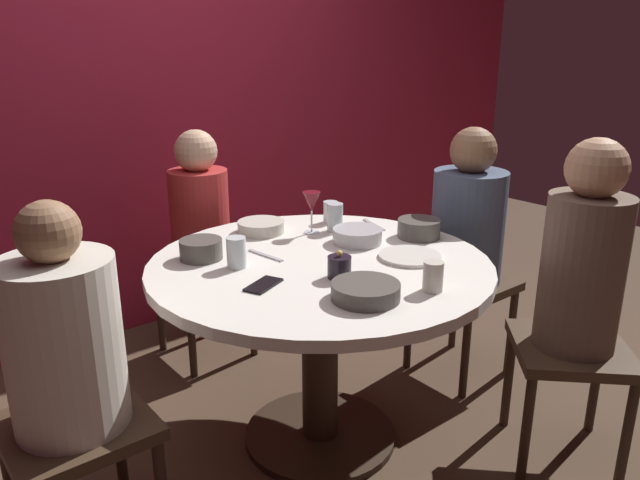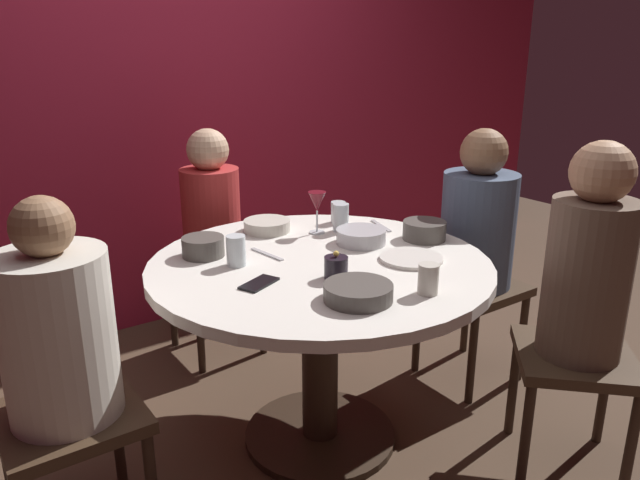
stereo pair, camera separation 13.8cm
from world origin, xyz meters
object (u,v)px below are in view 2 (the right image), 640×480
candle_holder (336,267)px  cup_near_candle (341,218)px  cell_phone (259,283)px  bowl_small_white (203,247)px  seated_diner_left (59,342)px  bowl_serving_large (361,236)px  cup_by_left_diner (236,251)px  seated_diner_right (477,230)px  dinner_plate (411,258)px  bowl_sauce_side (267,226)px  bowl_rice_portion (424,230)px  seated_diner_back (212,218)px  cup_by_right_diner (338,212)px  wine_glass (317,203)px  seated_diner_front_right (587,279)px  dining_table (320,304)px  cup_center_front (428,279)px  bowl_salad_center (358,292)px

candle_holder → cup_near_candle: 0.54m
cell_phone → bowl_small_white: 0.37m
seated_diner_left → cell_phone: (0.62, -0.07, 0.06)m
bowl_serving_large → bowl_small_white: 0.61m
bowl_small_white → cup_near_candle: cup_near_candle is taller
candle_holder → cup_by_left_diner: size_ratio=0.88×
seated_diner_right → dinner_plate: size_ratio=5.07×
bowl_sauce_side → cup_near_candle: (0.25, -0.18, 0.03)m
bowl_small_white → bowl_rice_portion: 0.88m
cup_near_candle → bowl_serving_large: bearing=-100.4°
seated_diner_left → bowl_small_white: (0.59, 0.29, 0.09)m
bowl_small_white → bowl_rice_portion: size_ratio=0.90×
seated_diner_back → cup_near_candle: (0.28, -0.67, 0.11)m
seated_diner_back → bowl_sauce_side: (0.03, -0.49, 0.08)m
dinner_plate → cup_by_right_diner: cup_by_right_diner is taller
cup_by_left_diner → cup_near_candle: bearing=11.7°
seated_diner_back → wine_glass: (0.19, -0.63, 0.18)m
bowl_sauce_side → bowl_rice_portion: bowl_rice_portion is taller
bowl_small_white → bowl_serving_large: bearing=-21.1°
seated_diner_front_right → wine_glass: bearing=-18.6°
seated_diner_back → dinner_plate: bearing=14.1°
dining_table → cup_by_left_diner: size_ratio=11.32×
seated_diner_right → bowl_sauce_side: seated_diner_right is taller
candle_holder → wine_glass: 0.52m
bowl_serving_large → seated_diner_left: bearing=-176.5°
cell_phone → bowl_rice_portion: (0.79, 0.04, 0.03)m
candle_holder → cup_near_candle: bearing=51.4°
bowl_sauce_side → wine_glass: bearing=-41.5°
seated_diner_right → cup_by_right_diner: 0.62m
seated_diner_right → wine_glass: 0.74m
cell_phone → bowl_serving_large: 0.56m
cell_phone → bowl_serving_large: size_ratio=0.71×
dining_table → cup_center_front: cup_center_front is taller
dinner_plate → cup_by_left_diner: bearing=149.8°
dinner_plate → bowl_small_white: (-0.60, 0.48, 0.03)m
seated_diner_right → cup_by_left_diner: seated_diner_right is taller
dinner_plate → cup_center_front: 0.31m
cell_phone → seated_diner_left: bearing=-120.3°
seated_diner_front_right → seated_diner_right: bearing=-62.2°
bowl_serving_large → cup_center_front: (-0.14, -0.52, 0.02)m
cup_center_front → candle_holder: bearing=120.2°
bowl_rice_portion → cup_center_front: cup_center_front is taller
seated_diner_right → bowl_salad_center: size_ratio=5.43×
bowl_salad_center → bowl_sauce_side: size_ratio=1.11×
seated_diner_back → candle_holder: (-0.05, -1.09, 0.09)m
bowl_sauce_side → cup_near_candle: cup_near_candle is taller
wine_glass → bowl_rice_portion: size_ratio=1.02×
bowl_rice_portion → cup_center_front: size_ratio=1.76×
dining_table → bowl_rice_portion: 0.54m
dining_table → cell_phone: 0.35m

